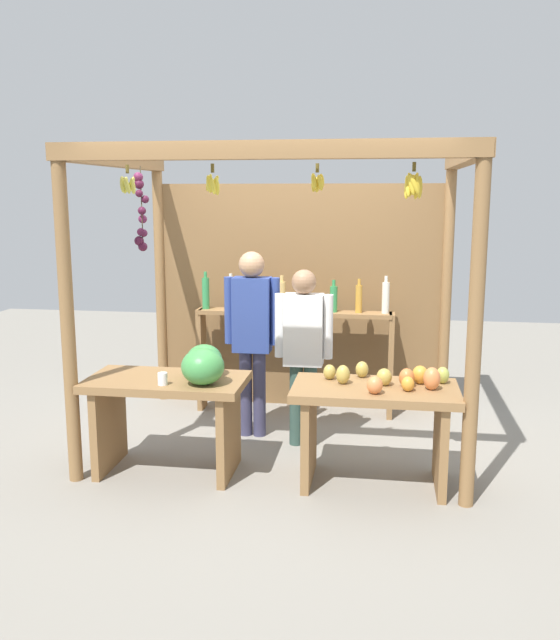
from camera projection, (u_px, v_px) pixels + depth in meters
name	position (u px, v px, depth m)	size (l,w,h in m)	color
ground_plane	(284.00, 440.00, 5.83)	(12.00, 12.00, 0.00)	gray
market_stall	(291.00, 270.00, 6.02)	(2.93, 2.17, 2.43)	olive
fruit_counter_left	(179.00, 393.00, 5.06)	(1.18, 0.64, 1.00)	olive
fruit_counter_right	(377.00, 410.00, 4.87)	(1.18, 0.64, 0.89)	olive
bottle_shelf_unit	(293.00, 330.00, 6.44)	(1.88, 0.22, 1.36)	olive
vendor_man	(252.00, 327.00, 5.79)	(0.48, 0.22, 1.61)	#3C3B5A
vendor_woman	(304.00, 343.00, 5.58)	(0.48, 0.20, 1.49)	#324E45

